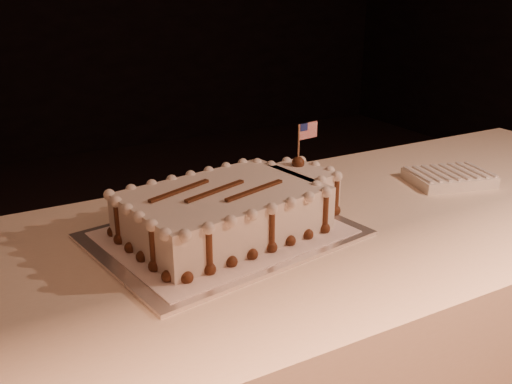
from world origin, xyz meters
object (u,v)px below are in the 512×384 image
cake_board (224,234)px  sheet_cake (234,208)px  side_plate (296,173)px  banquet_table (280,372)px  napkin_stack (449,177)px

cake_board → sheet_cake: bearing=0.1°
side_plate → cake_board: bearing=-143.2°
banquet_table → sheet_cake: sheet_cake is taller
sheet_cake → cake_board: bearing=-170.7°
sheet_cake → side_plate: 0.43m
sheet_cake → napkin_stack: 0.66m
banquet_table → cake_board: size_ratio=4.47×
banquet_table → side_plate: (0.24, 0.31, 0.38)m
sheet_cake → napkin_stack: bearing=0.6°
banquet_table → napkin_stack: 0.69m
side_plate → sheet_cake: bearing=-141.4°
sheet_cake → side_plate: sheet_cake is taller
banquet_table → cake_board: (-0.12, 0.04, 0.38)m
banquet_table → side_plate: 0.55m
side_plate → banquet_table: bearing=-127.3°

